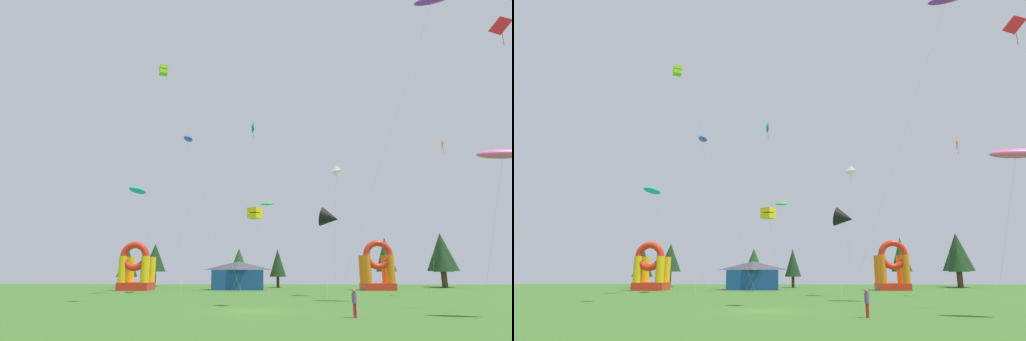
{
  "view_description": "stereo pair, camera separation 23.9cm",
  "coord_description": "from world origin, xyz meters",
  "views": [
    {
      "loc": [
        1.42,
        -28.57,
        2.53
      ],
      "look_at": [
        0.0,
        11.69,
        12.51
      ],
      "focal_mm": 28.73,
      "sensor_mm": 36.0,
      "label": 1
    },
    {
      "loc": [
        1.66,
        -28.56,
        2.53
      ],
      "look_at": [
        0.0,
        11.69,
        12.51
      ],
      "focal_mm": 28.73,
      "sensor_mm": 36.0,
      "label": 2
    }
  ],
  "objects": [
    {
      "name": "tree_row_2",
      "position": [
        -3.84,
        40.31,
        4.16
      ],
      "size": [
        3.32,
        3.32,
        6.29
      ],
      "color": "#4C331E",
      "rests_on": "ground_plane"
    },
    {
      "name": "kite_cyan_parafoil",
      "position": [
        -15.04,
        20.77,
        12.32
      ],
      "size": [
        3.37,
        6.12,
        12.86
      ],
      "color": "#19B7CC",
      "rests_on": "ground_plane"
    },
    {
      "name": "kite_pink_parafoil",
      "position": [
        15.58,
        -4.19,
        9.48
      ],
      "size": [
        3.74,
        1.93,
        9.97
      ],
      "color": "#EA599E",
      "rests_on": "ground_plane"
    },
    {
      "name": "kite_red_diamond",
      "position": [
        19.31,
        -0.11,
        20.6
      ],
      "size": [
        1.62,
        6.83,
        21.37
      ],
      "color": "red",
      "rests_on": "ground_plane"
    },
    {
      "name": "kite_orange_diamond",
      "position": [
        20.82,
        15.72,
        16.37
      ],
      "size": [
        3.97,
        1.96,
        17.08
      ],
      "color": "orange",
      "rests_on": "ground_plane"
    },
    {
      "name": "tree_row_4",
      "position": [
        21.67,
        45.84,
        5.44
      ],
      "size": [
        3.52,
        3.52,
        8.46
      ],
      "color": "#4C331E",
      "rests_on": "ground_plane"
    },
    {
      "name": "tree_row_0",
      "position": [
        -22.32,
        40.19,
        3.9
      ],
      "size": [
        3.38,
        3.38,
        6.17
      ],
      "color": "#4C331E",
      "rests_on": "ground_plane"
    },
    {
      "name": "ground_plane",
      "position": [
        0.0,
        0.0,
        0.0
      ],
      "size": [
        120.0,
        120.0,
        0.0
      ],
      "primitive_type": "plane",
      "color": "#3D6B28"
    },
    {
      "name": "kite_black_delta",
      "position": [
        7.98,
        16.89,
        8.31
      ],
      "size": [
        2.88,
        3.94,
        9.54
      ],
      "color": "black",
      "rests_on": "ground_plane"
    },
    {
      "name": "kite_lime_box",
      "position": [
        -8.24,
        5.37,
        20.44
      ],
      "size": [
        7.89,
        3.68,
        20.94
      ],
      "color": "#8CD826",
      "rests_on": "ground_plane"
    },
    {
      "name": "inflatable_yellow_castle",
      "position": [
        16.54,
        31.72,
        2.7
      ],
      "size": [
        4.34,
        3.87,
        6.91
      ],
      "color": "red",
      "rests_on": "ground_plane"
    },
    {
      "name": "kite_teal_diamond",
      "position": [
        -0.85,
        27.14,
        22.49
      ],
      "size": [
        7.63,
        5.67,
        23.28
      ],
      "color": "#0C7F7A",
      "rests_on": "ground_plane"
    },
    {
      "name": "festival_tent",
      "position": [
        -3.35,
        32.65,
        2.0
      ],
      "size": [
        7.32,
        3.53,
        4.01
      ],
      "color": "#19478C",
      "rests_on": "ground_plane"
    },
    {
      "name": "tree_row_3",
      "position": [
        2.58,
        41.23,
        3.95
      ],
      "size": [
        2.7,
        2.7,
        6.24
      ],
      "color": "#4C331E",
      "rests_on": "ground_plane"
    },
    {
      "name": "kite_blue_parafoil",
      "position": [
        -9.19,
        21.76,
        19.33
      ],
      "size": [
        1.85,
        5.04,
        20.09
      ],
      "color": "blue",
      "rests_on": "ground_plane"
    },
    {
      "name": "tree_row_6",
      "position": [
        30.84,
        44.26,
        5.8
      ],
      "size": [
        5.16,
        5.16,
        9.07
      ],
      "color": "#4C331E",
      "rests_on": "ground_plane"
    },
    {
      "name": "tree_row_1",
      "position": [
        -19.34,
        45.69,
        4.94
      ],
      "size": [
        3.93,
        3.93,
        7.44
      ],
      "color": "#4C331E",
      "rests_on": "ground_plane"
    },
    {
      "name": "kite_white_diamond",
      "position": [
        9.44,
        20.25,
        14.39
      ],
      "size": [
        1.08,
        2.78,
        15.01
      ],
      "color": "white",
      "rests_on": "ground_plane"
    },
    {
      "name": "person_far_side",
      "position": [
        6.18,
        -3.93,
        0.94
      ],
      "size": [
        0.38,
        0.38,
        1.58
      ],
      "rotation": [
        0.0,
        0.0,
        4.03
      ],
      "color": "#B21E26",
      "rests_on": "ground_plane"
    },
    {
      "name": "tree_row_5",
      "position": [
        29.58,
        41.09,
        4.6
      ],
      "size": [
        3.26,
        3.26,
        6.8
      ],
      "color": "#4C331E",
      "rests_on": "ground_plane"
    },
    {
      "name": "inflatable_red_slide",
      "position": [
        -17.58,
        30.23,
        2.54
      ],
      "size": [
        4.31,
        4.26,
        6.68
      ],
      "color": "red",
      "rests_on": "ground_plane"
    },
    {
      "name": "kite_purple_parafoil",
      "position": [
        17.08,
        6.0,
        27.74
      ],
      "size": [
        11.89,
        3.48,
        28.39
      ],
      "color": "purple",
      "rests_on": "ground_plane"
    },
    {
      "name": "kite_green_parafoil",
      "position": [
        0.99,
        27.27,
        11.64
      ],
      "size": [
        5.77,
        1.43,
        12.06
      ],
      "color": "green",
      "rests_on": "ground_plane"
    },
    {
      "name": "kite_yellow_box",
      "position": [
        0.19,
        3.47,
        7.0
      ],
      "size": [
        1.89,
        2.56,
        7.42
      ],
      "color": "yellow",
      "rests_on": "ground_plane"
    }
  ]
}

